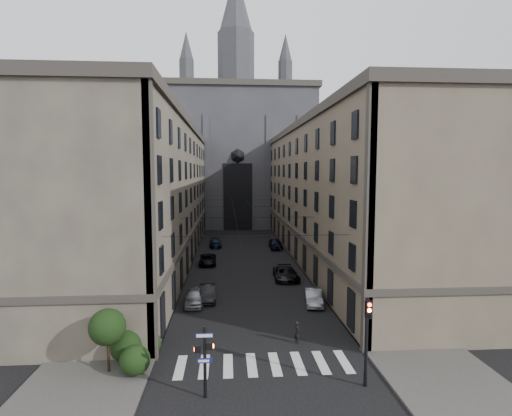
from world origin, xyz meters
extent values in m
plane|color=black|center=(0.00, 0.00, 0.00)|extent=(260.00, 260.00, 0.00)
cube|color=#383533|center=(-10.50, 36.00, 0.07)|extent=(7.00, 80.00, 0.15)
cube|color=#383533|center=(10.50, 36.00, 0.07)|extent=(7.00, 80.00, 0.15)
cube|color=beige|center=(0.00, 5.00, 0.01)|extent=(11.00, 3.20, 0.01)
cube|color=#494138|center=(-13.50, 36.00, 9.00)|extent=(13.00, 60.00, 18.00)
cube|color=#38332D|center=(-13.50, 36.00, 18.40)|extent=(13.60, 60.60, 0.90)
cube|color=#38332D|center=(-13.50, 36.00, 4.20)|extent=(13.40, 60.30, 0.50)
cube|color=brown|center=(13.50, 36.00, 9.00)|extent=(13.00, 60.00, 18.00)
cube|color=#38332D|center=(13.50, 36.00, 18.40)|extent=(13.60, 60.60, 0.90)
cube|color=#38332D|center=(13.50, 36.00, 4.20)|extent=(13.40, 60.30, 0.50)
cube|color=#2D2D33|center=(0.00, 75.00, 15.00)|extent=(34.00, 22.00, 30.00)
cube|color=#38332D|center=(0.00, 75.00, 30.50)|extent=(35.00, 23.00, 1.20)
cylinder|color=#2D2D33|center=(0.00, 75.00, 37.00)|extent=(8.40, 8.40, 14.00)
cone|color=#2D2D33|center=(0.00, 75.00, 51.00)|extent=(7.60, 7.60, 14.00)
cone|color=#2D2D33|center=(-11.00, 72.00, 36.50)|extent=(3.20, 3.20, 13.00)
cone|color=#2D2D33|center=(11.00, 72.00, 36.50)|extent=(3.20, 3.20, 13.00)
cube|color=black|center=(0.00, 63.95, 7.00)|extent=(6.00, 0.30, 14.00)
cylinder|color=black|center=(-3.50, 1.50, 2.00)|extent=(0.18, 0.18, 4.00)
cube|color=orange|center=(-3.22, 1.50, 2.90)|extent=(0.34, 0.24, 0.38)
cube|color=#FF0C07|center=(-3.88, 1.60, 2.70)|extent=(0.34, 0.24, 0.38)
cube|color=navy|center=(-3.50, 1.37, 3.55)|extent=(0.95, 0.05, 0.24)
cube|color=navy|center=(-3.50, 1.37, 2.15)|extent=(0.85, 0.05, 0.27)
cylinder|color=black|center=(5.60, 2.00, 2.60)|extent=(0.20, 0.20, 5.20)
cube|color=black|center=(5.60, 1.78, 4.60)|extent=(0.34, 0.30, 1.00)
cylinder|color=#FF0C07|center=(5.60, 1.62, 4.92)|extent=(0.22, 0.05, 0.22)
cylinder|color=orange|center=(5.60, 1.62, 4.60)|extent=(0.22, 0.05, 0.22)
cylinder|color=black|center=(5.60, 1.62, 4.28)|extent=(0.22, 0.05, 0.22)
sphere|color=black|center=(-7.80, 4.00, 1.05)|extent=(1.80, 1.80, 1.80)
sphere|color=black|center=(-8.80, 5.80, 1.15)|extent=(2.00, 2.00, 2.00)
sphere|color=black|center=(-7.40, 6.80, 0.85)|extent=(1.40, 1.40, 1.40)
cylinder|color=black|center=(-9.50, 4.50, 1.35)|extent=(0.16, 0.16, 2.40)
sphere|color=black|center=(-9.50, 4.50, 2.95)|extent=(2.20, 2.20, 2.20)
cylinder|color=black|center=(0.00, 10.00, 7.50)|extent=(14.00, 0.03, 0.03)
cylinder|color=black|center=(0.00, 22.00, 7.50)|extent=(14.00, 0.03, 0.03)
cylinder|color=black|center=(0.00, 35.00, 7.50)|extent=(14.00, 0.03, 0.03)
cylinder|color=black|center=(0.00, 48.00, 7.50)|extent=(14.00, 0.03, 0.03)
cylinder|color=black|center=(0.00, 60.00, 7.50)|extent=(14.00, 0.03, 0.03)
cylinder|color=black|center=(-1.30, 36.00, 7.10)|extent=(0.03, 60.00, 0.03)
cylinder|color=black|center=(1.30, 36.00, 7.10)|extent=(0.03, 60.00, 0.03)
imported|color=gray|center=(-5.37, 16.90, 0.72)|extent=(1.85, 4.29, 1.44)
imported|color=black|center=(-4.20, 18.18, 0.71)|extent=(1.78, 4.38, 1.41)
imported|color=black|center=(-4.86, 32.96, 0.66)|extent=(2.27, 4.77, 1.31)
imported|color=black|center=(-4.20, 45.34, 0.67)|extent=(2.17, 4.72, 1.34)
imported|color=gray|center=(5.68, 16.22, 0.70)|extent=(2.01, 4.39, 1.40)
imported|color=black|center=(4.20, 24.86, 0.69)|extent=(2.47, 5.06, 1.39)
imported|color=black|center=(4.69, 24.77, 0.67)|extent=(2.24, 4.75, 1.34)
imported|color=black|center=(5.41, 43.00, 0.80)|extent=(1.90, 4.70, 1.60)
imported|color=black|center=(2.70, 8.00, 0.81)|extent=(0.56, 0.69, 1.62)
camera|label=1|loc=(-2.24, -19.37, 12.27)|focal=28.00mm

